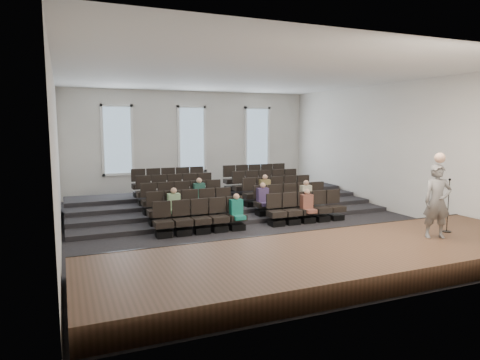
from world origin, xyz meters
name	(u,v)px	position (x,y,z in m)	size (l,w,h in m)	color
ground	(250,224)	(0.00, 0.00, 0.00)	(14.00, 14.00, 0.00)	black
ceiling	(250,75)	(0.00, 0.00, 5.01)	(12.00, 14.00, 0.02)	white
wall_back	(191,143)	(0.00, 7.02, 2.50)	(12.00, 0.04, 5.00)	silver
wall_front	(402,172)	(0.00, -7.02, 2.50)	(12.00, 0.04, 5.00)	silver
wall_left	(56,156)	(-6.02, 0.00, 2.50)	(0.04, 14.00, 5.00)	silver
wall_right	(390,148)	(6.02, 0.00, 2.50)	(0.04, 14.00, 5.00)	silver
stage	(338,259)	(0.00, -5.10, 0.25)	(11.80, 3.60, 0.50)	#4D3121
stage_lip	(299,241)	(0.00, -3.33, 0.25)	(11.80, 0.06, 0.52)	black
risers	(218,203)	(0.00, 3.17, 0.20)	(11.80, 4.80, 0.60)	black
seating_rows	(233,197)	(0.00, 1.54, 0.68)	(6.80, 4.70, 1.67)	black
windows	(192,139)	(0.00, 6.95, 2.70)	(8.44, 0.10, 3.24)	white
audience	(252,198)	(0.28, 0.45, 0.83)	(5.45, 2.64, 1.10)	#166E5C
speaker	(437,201)	(2.93, -5.21, 1.45)	(0.69, 0.45, 1.90)	#63605D
mic_stand	(447,216)	(3.69, -4.88, 0.94)	(0.25, 0.25, 1.47)	black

